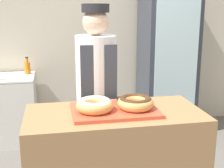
{
  "coord_description": "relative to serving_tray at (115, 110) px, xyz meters",
  "views": [
    {
      "loc": [
        -0.42,
        -2.06,
        1.65
      ],
      "look_at": [
        0.0,
        0.1,
        1.1
      ],
      "focal_mm": 50.0,
      "sensor_mm": 36.0,
      "label": 1
    }
  ],
  "objects": [
    {
      "name": "brownie_back_right",
      "position": [
        0.1,
        0.15,
        0.03
      ],
      "size": [
        0.09,
        0.09,
        0.03
      ],
      "color": "black",
      "rests_on": "serving_tray"
    },
    {
      "name": "beverage_fridge",
      "position": [
        1.06,
        1.76,
        0.05
      ],
      "size": [
        0.66,
        0.62,
        1.96
      ],
      "color": "#333842",
      "rests_on": "ground_plane"
    },
    {
      "name": "donut_chocolate_glaze",
      "position": [
        0.15,
        -0.02,
        0.06
      ],
      "size": [
        0.26,
        0.26,
        0.09
      ],
      "color": "tan",
      "rests_on": "serving_tray"
    },
    {
      "name": "wall_back",
      "position": [
        0.0,
        2.13,
        0.42
      ],
      "size": [
        8.0,
        0.06,
        2.7
      ],
      "color": "beige",
      "rests_on": "ground_plane"
    },
    {
      "name": "brownie_back_left",
      "position": [
        -0.1,
        0.15,
        0.03
      ],
      "size": [
        0.09,
        0.09,
        0.03
      ],
      "color": "black",
      "rests_on": "serving_tray"
    },
    {
      "name": "bottle_orange_b",
      "position": [
        -0.73,
        1.89,
        -0.02
      ],
      "size": [
        0.07,
        0.07,
        0.21
      ],
      "color": "orange",
      "rests_on": "chest_freezer"
    },
    {
      "name": "baker_person",
      "position": [
        -0.05,
        0.53,
        -0.04
      ],
      "size": [
        0.35,
        0.35,
        1.67
      ],
      "color": "#4C4C51",
      "rests_on": "ground_plane"
    },
    {
      "name": "donut_light_glaze",
      "position": [
        -0.15,
        -0.02,
        0.06
      ],
      "size": [
        0.26,
        0.26,
        0.09
      ],
      "color": "tan",
      "rests_on": "serving_tray"
    },
    {
      "name": "serving_tray",
      "position": [
        0.0,
        0.0,
        0.0
      ],
      "size": [
        0.6,
        0.42,
        0.02
      ],
      "color": "#D84C33",
      "rests_on": "display_counter"
    }
  ]
}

